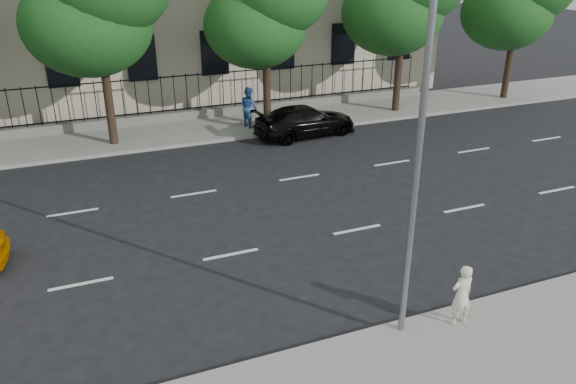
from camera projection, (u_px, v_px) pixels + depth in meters
name	position (u px, v px, depth m)	size (l,w,h in m)	color
ground	(261.00, 303.00, 13.62)	(120.00, 120.00, 0.00)	black
far_sidewalk	(158.00, 134.00, 25.46)	(60.00, 4.00, 0.15)	gray
lane_markings	(210.00, 221.00, 17.65)	(49.60, 4.62, 0.01)	silver
iron_fence	(151.00, 112.00, 26.67)	(30.00, 0.50, 2.20)	slate
street_light	(407.00, 103.00, 10.89)	(0.25, 3.32, 8.05)	slate
black_sedan	(305.00, 121.00, 25.22)	(1.92, 4.73, 1.37)	black
woman_near	(462.00, 295.00, 12.37)	(0.54, 0.36, 1.49)	silver
pedestrian_far	(249.00, 107.00, 25.93)	(0.89, 0.70, 1.84)	#2C508F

